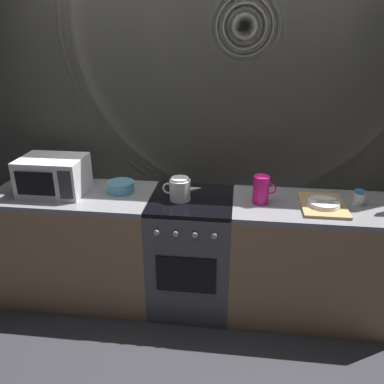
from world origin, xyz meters
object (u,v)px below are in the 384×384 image
(stove_unit, at_px, (191,252))
(microwave, at_px, (53,175))
(pitcher, at_px, (261,190))
(kettle, at_px, (180,189))
(spice_jar, at_px, (359,198))
(dish_pile, at_px, (323,204))
(mixing_bowl, at_px, (121,187))

(stove_unit, bearing_deg, microwave, -179.19)
(microwave, distance_m, pitcher, 1.51)
(kettle, height_order, spice_jar, kettle)
(dish_pile, bearing_deg, stove_unit, 178.06)
(mixing_bowl, height_order, pitcher, pitcher)
(microwave, bearing_deg, kettle, -0.85)
(stove_unit, distance_m, spice_jar, 1.27)
(dish_pile, bearing_deg, mixing_bowl, 176.43)
(microwave, bearing_deg, spice_jar, 1.49)
(spice_jar, bearing_deg, stove_unit, -177.91)
(mixing_bowl, relative_size, spice_jar, 1.90)
(dish_pile, relative_size, spice_jar, 3.81)
(stove_unit, height_order, pitcher, pitcher)
(kettle, xyz_separation_m, dish_pile, (0.99, -0.00, -0.06))
(stove_unit, relative_size, kettle, 3.16)
(kettle, height_order, dish_pile, kettle)
(microwave, distance_m, dish_pile, 1.94)
(mixing_bowl, height_order, dish_pile, mixing_bowl)
(stove_unit, bearing_deg, dish_pile, -1.94)
(stove_unit, bearing_deg, mixing_bowl, 173.66)
(kettle, bearing_deg, mixing_bowl, 169.22)
(kettle, bearing_deg, microwave, 179.15)
(kettle, bearing_deg, dish_pile, -0.15)
(microwave, relative_size, mixing_bowl, 2.30)
(stove_unit, xyz_separation_m, microwave, (-1.02, -0.01, 0.59))
(pitcher, bearing_deg, mixing_bowl, 175.76)
(pitcher, bearing_deg, spice_jar, 5.00)
(kettle, height_order, mixing_bowl, kettle)
(kettle, relative_size, mixing_bowl, 1.42)
(kettle, distance_m, spice_jar, 1.24)
(spice_jar, bearing_deg, kettle, -176.73)
(mixing_bowl, bearing_deg, pitcher, -4.24)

